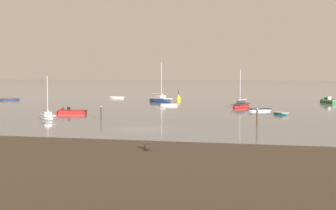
# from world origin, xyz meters

# --- Properties ---
(ground_plane) EXTENTS (800.00, 800.00, 0.00)m
(ground_plane) POSITION_xyz_m (0.00, 0.00, 0.00)
(ground_plane) COLOR gray
(mudflat_shore) EXTENTS (274.66, 31.92, 0.23)m
(mudflat_shore) POSITION_xyz_m (2.83, -25.84, 0.12)
(mudflat_shore) COLOR #4C3D2D
(mudflat_shore) RESTS_ON ground
(tidal_rock_right) EXTENTS (0.46, 0.46, 0.46)m
(tidal_rock_right) POSITION_xyz_m (5.12, -14.82, 0.46)
(tidal_rock_right) COLOR #2D2116
(tidal_rock_right) RESTS_ON mudflat_shore
(sailboat_moored_0) EXTENTS (3.24, 6.00, 6.43)m
(sailboat_moored_0) POSITION_xyz_m (5.66, 35.46, 0.28)
(sailboat_moored_0) COLOR red
(sailboat_moored_0) RESTS_ON ground
(rowboat_moored_0) EXTENTS (4.46, 3.11, 0.67)m
(rowboat_moored_0) POSITION_xyz_m (-43.24, 46.88, 0.18)
(rowboat_moored_0) COLOR navy
(rowboat_moored_0) RESTS_ON ground
(sailboat_moored_1) EXTENTS (6.64, 6.39, 7.88)m
(sailboat_moored_1) POSITION_xyz_m (-11.35, 47.79, 0.34)
(sailboat_moored_1) COLOR navy
(sailboat_moored_1) RESTS_ON ground
(rowboat_moored_2) EXTENTS (3.26, 2.25, 0.49)m
(rowboat_moored_2) POSITION_xyz_m (-6.72, 36.88, 0.13)
(rowboat_moored_2) COLOR white
(rowboat_moored_2) RESTS_ON ground
(motorboat_moored_3) EXTENTS (4.09, 5.79, 1.89)m
(motorboat_moored_3) POSITION_xyz_m (19.91, 52.38, 0.26)
(motorboat_moored_3) COLOR #23602D
(motorboat_moored_3) RESTS_ON ground
(rowboat_moored_3) EXTENTS (2.48, 3.17, 0.49)m
(rowboat_moored_3) POSITION_xyz_m (12.35, 21.75, 0.13)
(rowboat_moored_3) COLOR #197084
(rowboat_moored_3) RESTS_ON ground
(motorboat_moored_4) EXTENTS (4.41, 2.07, 1.46)m
(motorboat_moored_4) POSITION_xyz_m (-15.48, 16.24, 0.20)
(motorboat_moored_4) COLOR red
(motorboat_moored_4) RESTS_ON ground
(sailboat_moored_2) EXTENTS (4.06, 4.77, 5.40)m
(sailboat_moored_2) POSITION_xyz_m (-14.35, 8.16, 0.23)
(sailboat_moored_2) COLOR white
(sailboat_moored_2) RESTS_ON ground
(rowboat_moored_4) EXTENTS (3.60, 1.51, 0.55)m
(rowboat_moored_4) POSITION_xyz_m (-24.94, 61.00, 0.15)
(rowboat_moored_4) COLOR white
(rowboat_moored_4) RESTS_ON ground
(rowboat_moored_5) EXTENTS (3.69, 2.85, 0.56)m
(rowboat_moored_5) POSITION_xyz_m (9.27, 27.38, 0.15)
(rowboat_moored_5) COLOR white
(rowboat_moored_5) RESTS_ON ground
(channel_buoy) EXTENTS (0.90, 0.90, 2.30)m
(channel_buoy) POSITION_xyz_m (-9.67, 56.35, 0.46)
(channel_buoy) COLOR gold
(channel_buoy) RESTS_ON ground
(mooring_post_near) EXTENTS (0.22, 0.22, 2.13)m
(mooring_post_near) POSITION_xyz_m (10.78, 4.80, 0.91)
(mooring_post_near) COLOR #453323
(mooring_post_near) RESTS_ON ground
(mooring_post_right) EXTENTS (0.22, 0.22, 1.81)m
(mooring_post_right) POSITION_xyz_m (-7.61, 8.57, 0.77)
(mooring_post_right) COLOR #403323
(mooring_post_right) RESTS_ON ground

